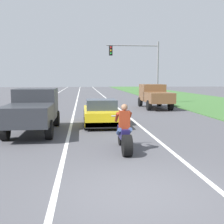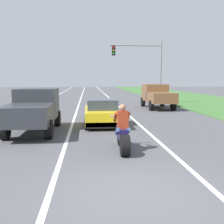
{
  "view_description": "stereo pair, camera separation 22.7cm",
  "coord_description": "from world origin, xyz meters",
  "px_view_note": "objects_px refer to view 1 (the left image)",
  "views": [
    {
      "loc": [
        -1.19,
        -5.83,
        2.46
      ],
      "look_at": [
        0.1,
        6.52,
        1.0
      ],
      "focal_mm": 45.63,
      "sensor_mm": 36.0,
      "label": 1
    },
    {
      "loc": [
        -0.96,
        -5.85,
        2.46
      ],
      "look_at": [
        0.1,
        6.52,
        1.0
      ],
      "focal_mm": 45.63,
      "sensor_mm": 36.0,
      "label": 2
    }
  ],
  "objects_px": {
    "traffic_light_mast_near": "(142,62)",
    "pickup_truck_right_shoulder_brown": "(155,95)",
    "motorcycle_with_rider": "(124,134)",
    "sports_car_yellow": "(101,113)",
    "pickup_truck_left_lane_dark_grey": "(33,108)"
  },
  "relations": [
    {
      "from": "pickup_truck_right_shoulder_brown",
      "to": "motorcycle_with_rider",
      "type": "bearing_deg",
      "value": -108.46
    },
    {
      "from": "sports_car_yellow",
      "to": "motorcycle_with_rider",
      "type": "bearing_deg",
      "value": -86.02
    },
    {
      "from": "pickup_truck_right_shoulder_brown",
      "to": "sports_car_yellow",
      "type": "bearing_deg",
      "value": -121.89
    },
    {
      "from": "sports_car_yellow",
      "to": "pickup_truck_right_shoulder_brown",
      "type": "distance_m",
      "value": 9.5
    },
    {
      "from": "sports_car_yellow",
      "to": "pickup_truck_right_shoulder_brown",
      "type": "bearing_deg",
      "value": 58.11
    },
    {
      "from": "traffic_light_mast_near",
      "to": "motorcycle_with_rider",
      "type": "bearing_deg",
      "value": -103.57
    },
    {
      "from": "sports_car_yellow",
      "to": "pickup_truck_left_lane_dark_grey",
      "type": "relative_size",
      "value": 0.9
    },
    {
      "from": "pickup_truck_right_shoulder_brown",
      "to": "pickup_truck_left_lane_dark_grey",
      "type": "bearing_deg",
      "value": -129.6
    },
    {
      "from": "motorcycle_with_rider",
      "to": "sports_car_yellow",
      "type": "distance_m",
      "value": 5.77
    },
    {
      "from": "sports_car_yellow",
      "to": "pickup_truck_right_shoulder_brown",
      "type": "relative_size",
      "value": 0.9
    },
    {
      "from": "traffic_light_mast_near",
      "to": "pickup_truck_right_shoulder_brown",
      "type": "bearing_deg",
      "value": -86.01
    },
    {
      "from": "sports_car_yellow",
      "to": "pickup_truck_right_shoulder_brown",
      "type": "xyz_separation_m",
      "value": [
        5.01,
        8.06,
        0.48
      ]
    },
    {
      "from": "motorcycle_with_rider",
      "to": "sports_car_yellow",
      "type": "bearing_deg",
      "value": 93.98
    },
    {
      "from": "motorcycle_with_rider",
      "to": "pickup_truck_right_shoulder_brown",
      "type": "height_order",
      "value": "pickup_truck_right_shoulder_brown"
    },
    {
      "from": "sports_car_yellow",
      "to": "traffic_light_mast_near",
      "type": "relative_size",
      "value": 0.72
    }
  ]
}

